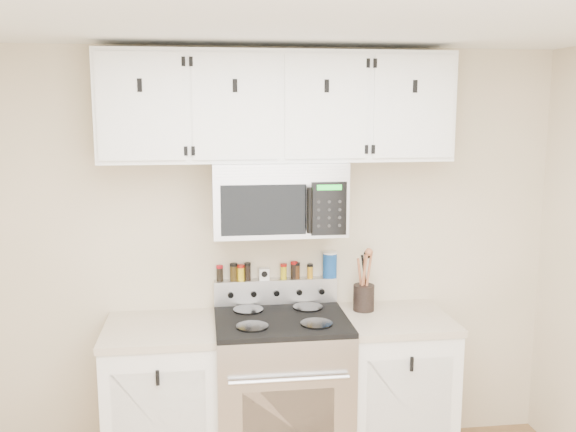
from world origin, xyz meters
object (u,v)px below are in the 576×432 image
at_px(range, 281,392).
at_px(salt_canister, 330,265).
at_px(microwave, 278,198).
at_px(utensil_crock, 364,295).

relative_size(range, salt_canister, 6.79).
relative_size(range, microwave, 1.45).
bearing_deg(microwave, utensil_crock, 2.47).
bearing_deg(utensil_crock, salt_canister, 144.50).
distance_m(microwave, salt_canister, 0.58).
height_order(range, utensil_crock, utensil_crock).
bearing_deg(microwave, range, -90.23).
height_order(range, microwave, microwave).
distance_m(range, utensil_crock, 0.76).
bearing_deg(range, utensil_crock, 15.85).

